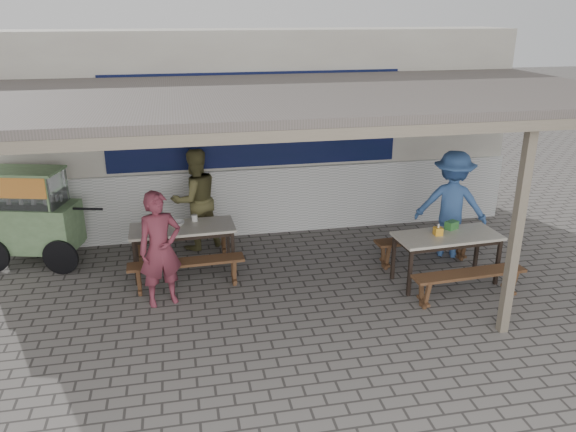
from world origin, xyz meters
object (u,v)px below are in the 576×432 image
(patron_right_table, at_px, (452,204))
(condiment_bowl, at_px, (177,223))
(bench_left_wall, at_px, (182,237))
(vendor_cart, at_px, (31,214))
(patron_street_side, at_px, (160,249))
(bench_left_street, at_px, (187,268))
(patron_wall_side, at_px, (195,199))
(tissue_box, at_px, (438,231))
(table_right, at_px, (447,240))
(donation_box, at_px, (452,225))
(table_left, at_px, (183,231))
(bench_right_street, at_px, (469,279))
(bench_right_wall, at_px, (425,244))
(condiment_jar, at_px, (194,218))

(patron_right_table, distance_m, condiment_bowl, 4.35)
(bench_left_wall, relative_size, vendor_cart, 0.83)
(patron_street_side, bearing_deg, vendor_cart, 123.22)
(vendor_cart, xyz_separation_m, patron_right_table, (6.56, -0.97, 0.04))
(vendor_cart, bearing_deg, bench_left_street, -15.85)
(patron_wall_side, bearing_deg, bench_left_street, 60.45)
(patron_right_table, xyz_separation_m, tissue_box, (-0.65, -0.89, -0.07))
(bench_left_street, bearing_deg, patron_street_side, -137.55)
(table_right, height_order, patron_street_side, patron_street_side)
(table_right, relative_size, donation_box, 8.50)
(table_left, distance_m, patron_street_side, 0.98)
(bench_left_street, xyz_separation_m, bench_right_street, (3.78, -1.13, -0.00))
(bench_right_wall, relative_size, donation_box, 8.92)
(bench_right_street, relative_size, condiment_jar, 16.09)
(table_left, xyz_separation_m, patron_right_table, (4.27, -0.17, 0.20))
(patron_street_side, height_order, patron_wall_side, patron_wall_side)
(patron_wall_side, relative_size, condiment_jar, 16.80)
(bench_right_street, distance_m, vendor_cart, 6.61)
(bench_left_street, distance_m, condiment_jar, 0.93)
(bench_right_wall, relative_size, tissue_box, 14.33)
(donation_box, relative_size, condiment_jar, 1.80)
(bench_left_wall, height_order, tissue_box, tissue_box)
(patron_street_side, bearing_deg, bench_right_street, -26.90)
(table_right, relative_size, condiment_jar, 15.33)
(donation_box, bearing_deg, bench_right_wall, 113.57)
(bench_left_street, height_order, bench_left_wall, same)
(vendor_cart, height_order, tissue_box, vendor_cart)
(tissue_box, bearing_deg, patron_street_side, 177.95)
(patron_right_table, bearing_deg, condiment_jar, 21.88)
(bench_left_wall, relative_size, bench_right_wall, 1.01)
(patron_wall_side, xyz_separation_m, donation_box, (3.67, -1.83, -0.04))
(tissue_box, xyz_separation_m, condiment_bowl, (-3.69, 1.15, -0.03))
(patron_wall_side, distance_m, patron_right_table, 4.18)
(table_left, height_order, patron_wall_side, patron_wall_side)
(condiment_bowl, bearing_deg, bench_right_wall, -8.00)
(bench_right_street, bearing_deg, patron_street_side, 165.61)
(patron_wall_side, bearing_deg, bench_left_wall, 32.24)
(patron_wall_side, bearing_deg, donation_box, 132.10)
(vendor_cart, bearing_deg, bench_left_wall, 9.82)
(vendor_cart, distance_m, condiment_bowl, 2.33)
(table_left, distance_m, bench_left_wall, 0.68)
(patron_street_side, distance_m, condiment_jar, 1.23)
(table_left, height_order, bench_right_wall, table_left)
(table_right, bearing_deg, condiment_jar, 156.78)
(vendor_cart, height_order, patron_street_side, patron_street_side)
(bench_left_wall, distance_m, condiment_jar, 0.63)
(bench_right_street, relative_size, bench_right_wall, 1.00)
(table_left, height_order, patron_right_table, patron_right_table)
(bench_left_wall, distance_m, table_right, 4.15)
(patron_right_table, relative_size, tissue_box, 15.29)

